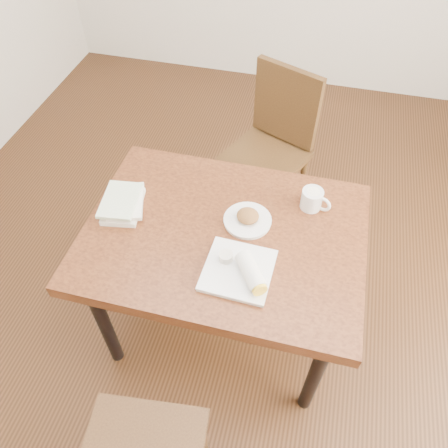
% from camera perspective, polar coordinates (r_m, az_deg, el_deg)
% --- Properties ---
extents(ground, '(4.00, 5.00, 0.01)m').
position_cam_1_polar(ground, '(2.43, 0.00, -12.52)').
color(ground, '#472814').
rests_on(ground, ground).
extents(room_walls, '(4.02, 5.02, 2.80)m').
position_cam_1_polar(room_walls, '(1.25, 0.00, 25.69)').
color(room_walls, beige).
rests_on(room_walls, ground).
extents(table, '(1.15, 0.85, 0.75)m').
position_cam_1_polar(table, '(1.86, 0.00, -2.69)').
color(table, brown).
rests_on(table, ground).
extents(chair_far, '(0.55, 0.55, 0.95)m').
position_cam_1_polar(chair_far, '(2.57, 6.42, 10.80)').
color(chair_far, '#452F13').
rests_on(chair_far, ground).
extents(plate_scone, '(0.20, 0.20, 0.06)m').
position_cam_1_polar(plate_scone, '(1.82, 3.10, 0.68)').
color(plate_scone, white).
rests_on(plate_scone, table).
extents(coffee_mug, '(0.13, 0.09, 0.09)m').
position_cam_1_polar(coffee_mug, '(1.89, 11.51, 3.20)').
color(coffee_mug, white).
rests_on(coffee_mug, table).
extents(plate_burrito, '(0.27, 0.27, 0.09)m').
position_cam_1_polar(plate_burrito, '(1.65, 2.36, -6.12)').
color(plate_burrito, white).
rests_on(plate_burrito, table).
extents(book_stack, '(0.21, 0.25, 0.06)m').
position_cam_1_polar(book_stack, '(1.92, -13.03, 2.67)').
color(book_stack, white).
rests_on(book_stack, table).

